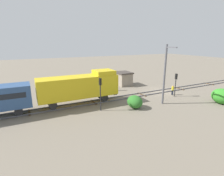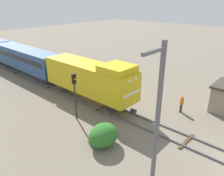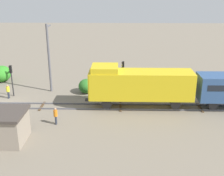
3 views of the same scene
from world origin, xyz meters
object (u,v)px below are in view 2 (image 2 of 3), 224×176
(locomotive, at_px, (90,77))
(passenger_car_leading, at_px, (26,58))
(traffic_signal_mid, at_px, (75,88))
(catenary_mast, at_px, (157,115))
(worker_by_signal, at_px, (182,103))

(locomotive, height_order, passenger_car_leading, locomotive)
(locomotive, distance_m, traffic_signal_mid, 3.80)
(locomotive, distance_m, catenary_mast, 12.06)
(traffic_signal_mid, bearing_deg, catenary_mast, -100.29)
(catenary_mast, bearing_deg, locomotive, 64.92)
(locomotive, bearing_deg, catenary_mast, -115.08)
(locomotive, bearing_deg, worker_by_signal, -62.99)
(worker_by_signal, relative_size, catenary_mast, 0.20)
(traffic_signal_mid, xyz_separation_m, catenary_mast, (-1.66, -9.13, 1.47))
(locomotive, xyz_separation_m, worker_by_signal, (4.20, -8.24, -1.78))
(traffic_signal_mid, xyz_separation_m, worker_by_signal, (7.60, -6.56, -2.03))
(passenger_car_leading, xyz_separation_m, worker_by_signal, (4.20, -21.57, -1.53))
(passenger_car_leading, bearing_deg, catenary_mast, -101.83)
(locomotive, relative_size, traffic_signal_mid, 2.66)
(passenger_car_leading, relative_size, catenary_mast, 1.65)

